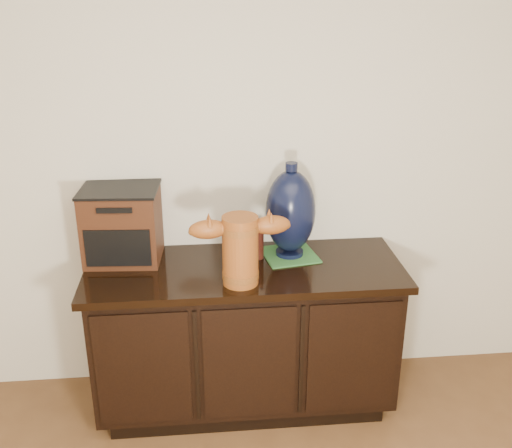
{
  "coord_description": "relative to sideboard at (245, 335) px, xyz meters",
  "views": [
    {
      "loc": [
        -0.19,
        -0.24,
        1.98
      ],
      "look_at": [
        0.05,
        2.18,
        0.98
      ],
      "focal_mm": 42.0,
      "sensor_mm": 36.0,
      "label": 1
    }
  ],
  "objects": [
    {
      "name": "sideboard",
      "position": [
        0.0,
        0.0,
        0.0
      ],
      "size": [
        1.46,
        0.56,
        0.75
      ],
      "color": "black",
      "rests_on": "ground"
    },
    {
      "name": "terracotta_vessel",
      "position": [
        -0.03,
        -0.16,
        0.54
      ],
      "size": [
        0.44,
        0.17,
        0.31
      ],
      "rotation": [
        0.0,
        0.0,
        0.09
      ],
      "color": "#9D521C",
      "rests_on": "sideboard"
    },
    {
      "name": "tv_radio",
      "position": [
        -0.56,
        0.14,
        0.54
      ],
      "size": [
        0.37,
        0.31,
        0.35
      ],
      "rotation": [
        0.0,
        0.0,
        -0.07
      ],
      "color": "#3D1D0F",
      "rests_on": "sideboard"
    },
    {
      "name": "green_mat",
      "position": [
        0.22,
        0.1,
        0.37
      ],
      "size": [
        0.28,
        0.28,
        0.01
      ],
      "primitive_type": "cube",
      "rotation": [
        0.0,
        0.0,
        0.18
      ],
      "color": "#326F33",
      "rests_on": "sideboard"
    },
    {
      "name": "lamp_base",
      "position": [
        0.22,
        0.1,
        0.59
      ],
      "size": [
        0.27,
        0.27,
        0.45
      ],
      "rotation": [
        0.0,
        0.0,
        0.18
      ],
      "color": "black",
      "rests_on": "green_mat"
    },
    {
      "name": "spray_can",
      "position": [
        0.07,
        0.09,
        0.45
      ],
      "size": [
        0.06,
        0.06,
        0.16
      ],
      "color": "#51170E",
      "rests_on": "sideboard"
    }
  ]
}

